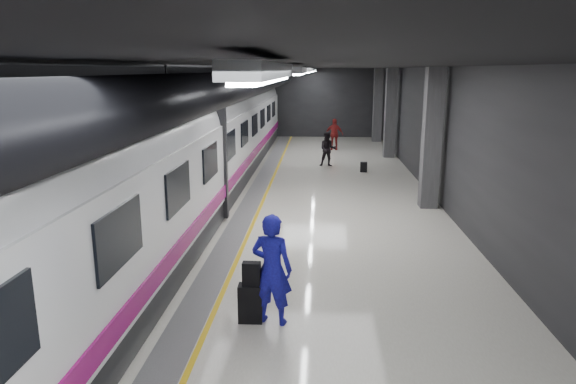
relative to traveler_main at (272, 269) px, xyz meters
name	(u,v)px	position (x,y,z in m)	size (l,w,h in m)	color
ground	(286,222)	(-0.17, 6.24, -1.01)	(40.00, 40.00, 0.00)	silver
platform_hall	(278,99)	(-0.45, 7.20, 2.53)	(10.02, 40.02, 4.51)	black
train	(175,152)	(-3.42, 6.24, 1.06)	(3.05, 38.00, 4.05)	black
traveler_main	(272,269)	(0.00, 0.00, 0.00)	(0.73, 0.48, 2.01)	#191BC0
suitcase_main	(250,303)	(-0.39, 0.01, -0.66)	(0.43, 0.27, 0.70)	black
shoulder_bag	(252,274)	(-0.36, 0.01, -0.10)	(0.32, 0.17, 0.43)	black
traveler_far_a	(328,149)	(1.19, 15.36, -0.20)	(0.78, 0.61, 1.61)	black
traveler_far_b	(334,134)	(1.60, 20.55, -0.13)	(1.02, 0.43, 1.75)	maroon
suitcase_far	(364,167)	(2.76, 14.06, -0.78)	(0.30, 0.20, 0.45)	black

